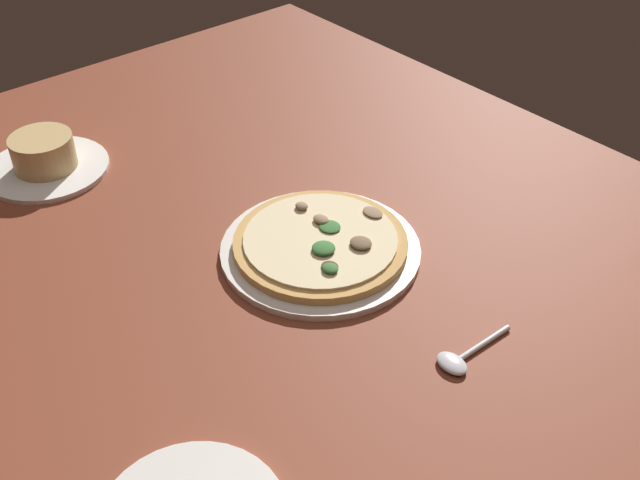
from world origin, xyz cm
name	(u,v)px	position (x,y,z in cm)	size (l,w,h in cm)	color
dining_table	(320,274)	(0.00, 0.00, 2.00)	(150.00, 110.00, 4.00)	brown
pizza_main	(321,246)	(1.55, -1.50, 5.21)	(26.94, 26.94, 3.36)	silver
ramekin_on_saucer	(45,158)	(44.68, 17.61, 6.27)	(18.87, 18.87, 5.98)	white
spoon	(461,358)	(-23.85, -0.84, 4.46)	(4.11, 11.10, 1.00)	silver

